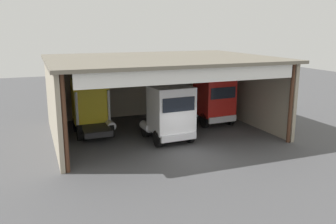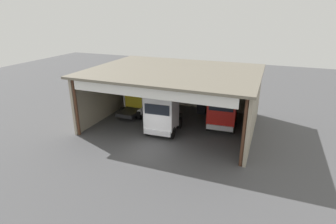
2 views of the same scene
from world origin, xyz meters
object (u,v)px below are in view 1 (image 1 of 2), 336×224
(truck_yellow_center_bay, at_px, (91,106))
(truck_white_center_right_bay, at_px, (169,113))
(oil_drum, at_px, (165,110))
(truck_red_yard_outside, at_px, (212,100))
(tool_cart, at_px, (164,112))

(truck_yellow_center_bay, relative_size, truck_white_center_right_bay, 0.95)
(truck_white_center_right_bay, relative_size, oil_drum, 5.53)
(truck_white_center_right_bay, bearing_deg, truck_red_yard_outside, -151.34)
(truck_yellow_center_bay, xyz_separation_m, oil_drum, (6.58, 3.13, -1.50))
(truck_red_yard_outside, distance_m, oil_drum, 4.87)
(truck_yellow_center_bay, distance_m, oil_drum, 7.44)
(truck_yellow_center_bay, xyz_separation_m, tool_cart, (6.20, 2.30, -1.43))
(truck_red_yard_outside, xyz_separation_m, tool_cart, (-2.69, 3.20, -1.37))
(truck_yellow_center_bay, distance_m, truck_red_yard_outside, 8.94)
(truck_yellow_center_bay, height_order, truck_white_center_right_bay, truck_yellow_center_bay)
(truck_white_center_right_bay, height_order, tool_cart, truck_white_center_right_bay)
(truck_red_yard_outside, bearing_deg, oil_drum, -63.46)
(truck_yellow_center_bay, xyz_separation_m, truck_red_yard_outside, (8.89, -0.91, -0.06))
(oil_drum, bearing_deg, truck_white_center_right_bay, -108.49)
(truck_yellow_center_bay, relative_size, tool_cart, 4.46)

